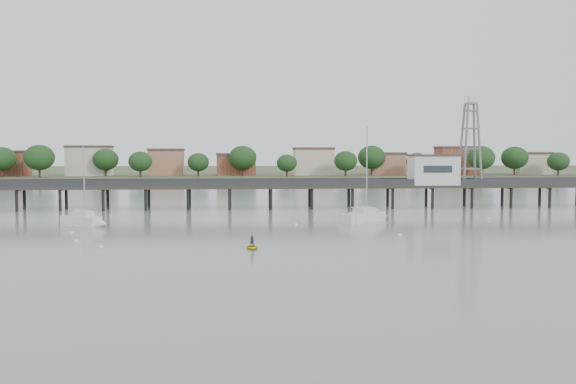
{
  "coord_description": "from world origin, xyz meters",
  "views": [
    {
      "loc": [
        -8.63,
        -49.51,
        9.85
      ],
      "look_at": [
        -1.79,
        42.0,
        4.0
      ],
      "focal_mm": 40.0,
      "sensor_mm": 36.0,
      "label": 1
    }
  ],
  "objects_px": {
    "pier": "(291,186)",
    "white_tender": "(82,215)",
    "yellow_dinghy": "(252,249)",
    "sailboat_c": "(371,217)",
    "sailboat_b": "(88,221)",
    "lattice_tower": "(470,144)"
  },
  "relations": [
    {
      "from": "yellow_dinghy",
      "to": "white_tender",
      "type": "bearing_deg",
      "value": 122.16
    },
    {
      "from": "pier",
      "to": "sailboat_c",
      "type": "distance_m",
      "value": 23.04
    },
    {
      "from": "lattice_tower",
      "to": "white_tender",
      "type": "xyz_separation_m",
      "value": [
        -63.63,
        -12.77,
        -10.7
      ]
    },
    {
      "from": "pier",
      "to": "sailboat_b",
      "type": "relative_size",
      "value": 13.7
    },
    {
      "from": "pier",
      "to": "sailboat_b",
      "type": "distance_m",
      "value": 37.51
    },
    {
      "from": "sailboat_b",
      "to": "yellow_dinghy",
      "type": "bearing_deg",
      "value": -16.78
    },
    {
      "from": "sailboat_c",
      "to": "yellow_dinghy",
      "type": "distance_m",
      "value": 29.99
    },
    {
      "from": "pier",
      "to": "white_tender",
      "type": "bearing_deg",
      "value": -158.32
    },
    {
      "from": "pier",
      "to": "sailboat_c",
      "type": "xyz_separation_m",
      "value": [
        9.71,
        -20.65,
        -3.16
      ]
    },
    {
      "from": "pier",
      "to": "yellow_dinghy",
      "type": "height_order",
      "value": "pier"
    },
    {
      "from": "sailboat_b",
      "to": "white_tender",
      "type": "distance_m",
      "value": 11.84
    },
    {
      "from": "white_tender",
      "to": "pier",
      "type": "bearing_deg",
      "value": -1.19
    },
    {
      "from": "pier",
      "to": "white_tender",
      "type": "height_order",
      "value": "pier"
    },
    {
      "from": "sailboat_b",
      "to": "white_tender",
      "type": "bearing_deg",
      "value": 135.66
    },
    {
      "from": "sailboat_c",
      "to": "lattice_tower",
      "type": "bearing_deg",
      "value": 2.8
    },
    {
      "from": "lattice_tower",
      "to": "yellow_dinghy",
      "type": "distance_m",
      "value": 60.73
    },
    {
      "from": "sailboat_c",
      "to": "sailboat_b",
      "type": "height_order",
      "value": "sailboat_c"
    },
    {
      "from": "pier",
      "to": "white_tender",
      "type": "xyz_separation_m",
      "value": [
        -32.13,
        -12.77,
        -3.39
      ]
    },
    {
      "from": "pier",
      "to": "sailboat_c",
      "type": "relative_size",
      "value": 10.61
    },
    {
      "from": "white_tender",
      "to": "yellow_dinghy",
      "type": "distance_m",
      "value": 40.75
    },
    {
      "from": "sailboat_b",
      "to": "white_tender",
      "type": "xyz_separation_m",
      "value": [
        -3.54,
        11.3,
        -0.25
      ]
    },
    {
      "from": "pier",
      "to": "yellow_dinghy",
      "type": "relative_size",
      "value": 61.39
    }
  ]
}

